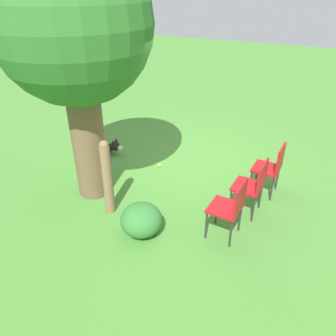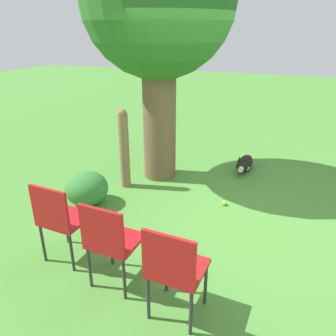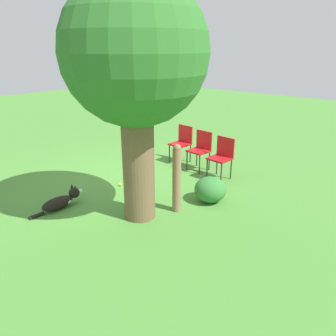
{
  "view_description": "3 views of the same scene",
  "coord_description": "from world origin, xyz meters",
  "px_view_note": "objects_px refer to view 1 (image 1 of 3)",
  "views": [
    {
      "loc": [
        -2.39,
        5.0,
        3.2
      ],
      "look_at": [
        -0.46,
        0.92,
        0.57
      ],
      "focal_mm": 35.0,
      "sensor_mm": 36.0,
      "label": 1
    },
    {
      "loc": [
        -3.92,
        -0.61,
        2.29
      ],
      "look_at": [
        -0.37,
        0.72,
        0.67
      ],
      "focal_mm": 35.0,
      "sensor_mm": 36.0,
      "label": 2
    },
    {
      "loc": [
        4.26,
        4.9,
        2.76
      ],
      "look_at": [
        -0.36,
        0.96,
        0.48
      ],
      "focal_mm": 35.0,
      "sensor_mm": 36.0,
      "label": 3
    }
  ],
  "objects_px": {
    "oak_tree": "(74,31)",
    "tennis_ball": "(159,165)",
    "fence_post": "(107,177)",
    "red_chair_0": "(272,166)",
    "red_chair_1": "(253,184)",
    "red_chair_2": "(231,206)",
    "dog": "(105,146)"
  },
  "relations": [
    {
      "from": "oak_tree",
      "to": "red_chair_2",
      "type": "height_order",
      "value": "oak_tree"
    },
    {
      "from": "dog",
      "to": "tennis_ball",
      "type": "bearing_deg",
      "value": -2.35
    },
    {
      "from": "dog",
      "to": "red_chair_2",
      "type": "bearing_deg",
      "value": -23.63
    },
    {
      "from": "dog",
      "to": "tennis_ball",
      "type": "distance_m",
      "value": 1.34
    },
    {
      "from": "fence_post",
      "to": "dog",
      "type": "bearing_deg",
      "value": -52.86
    },
    {
      "from": "red_chair_2",
      "to": "red_chair_1",
      "type": "bearing_deg",
      "value": -98.76
    },
    {
      "from": "fence_post",
      "to": "tennis_ball",
      "type": "bearing_deg",
      "value": -92.72
    },
    {
      "from": "red_chair_1",
      "to": "red_chair_0",
      "type": "bearing_deg",
      "value": -98.76
    },
    {
      "from": "fence_post",
      "to": "red_chair_1",
      "type": "relative_size",
      "value": 1.35
    },
    {
      "from": "red_chair_0",
      "to": "tennis_ball",
      "type": "distance_m",
      "value": 2.13
    },
    {
      "from": "oak_tree",
      "to": "red_chair_1",
      "type": "xyz_separation_m",
      "value": [
        -2.55,
        -0.54,
        -2.05
      ]
    },
    {
      "from": "tennis_ball",
      "to": "oak_tree",
      "type": "bearing_deg",
      "value": 62.56
    },
    {
      "from": "dog",
      "to": "fence_post",
      "type": "height_order",
      "value": "fence_post"
    },
    {
      "from": "dog",
      "to": "red_chair_2",
      "type": "height_order",
      "value": "red_chair_2"
    },
    {
      "from": "dog",
      "to": "red_chair_0",
      "type": "distance_m",
      "value": 3.43
    },
    {
      "from": "fence_post",
      "to": "tennis_ball",
      "type": "height_order",
      "value": "fence_post"
    },
    {
      "from": "red_chair_1",
      "to": "tennis_ball",
      "type": "xyz_separation_m",
      "value": [
        1.92,
        -0.68,
        -0.5
      ]
    },
    {
      "from": "red_chair_1",
      "to": "tennis_ball",
      "type": "bearing_deg",
      "value": -15.37
    },
    {
      "from": "dog",
      "to": "red_chair_1",
      "type": "height_order",
      "value": "red_chair_1"
    },
    {
      "from": "dog",
      "to": "red_chair_1",
      "type": "bearing_deg",
      "value": -12.02
    },
    {
      "from": "oak_tree",
      "to": "red_chair_1",
      "type": "height_order",
      "value": "oak_tree"
    },
    {
      "from": "oak_tree",
      "to": "red_chair_2",
      "type": "relative_size",
      "value": 4.14
    },
    {
      "from": "oak_tree",
      "to": "tennis_ball",
      "type": "height_order",
      "value": "oak_tree"
    },
    {
      "from": "red_chair_2",
      "to": "tennis_ball",
      "type": "xyz_separation_m",
      "value": [
        1.76,
        -1.35,
        -0.5
      ]
    },
    {
      "from": "fence_post",
      "to": "red_chair_0",
      "type": "xyz_separation_m",
      "value": [
        -2.15,
        -1.56,
        -0.09
      ]
    },
    {
      "from": "fence_post",
      "to": "tennis_ball",
      "type": "distance_m",
      "value": 1.68
    },
    {
      "from": "fence_post",
      "to": "red_chair_0",
      "type": "relative_size",
      "value": 1.35
    },
    {
      "from": "oak_tree",
      "to": "tennis_ball",
      "type": "xyz_separation_m",
      "value": [
        -0.63,
        -1.22,
        -2.55
      ]
    },
    {
      "from": "fence_post",
      "to": "red_chair_1",
      "type": "bearing_deg",
      "value": -155.86
    },
    {
      "from": "fence_post",
      "to": "red_chair_1",
      "type": "distance_m",
      "value": 2.19
    },
    {
      "from": "fence_post",
      "to": "red_chair_1",
      "type": "height_order",
      "value": "fence_post"
    },
    {
      "from": "oak_tree",
      "to": "tennis_ball",
      "type": "distance_m",
      "value": 2.9
    }
  ]
}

